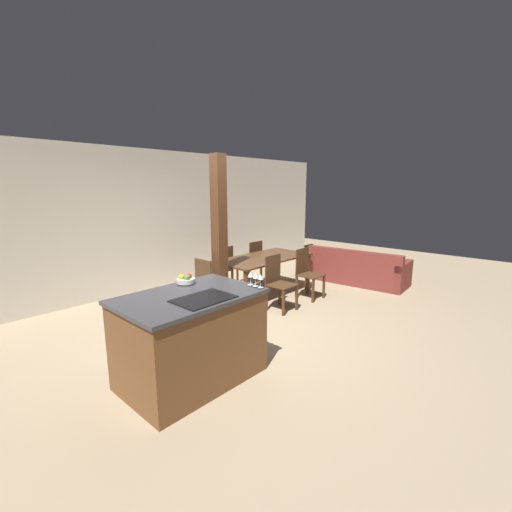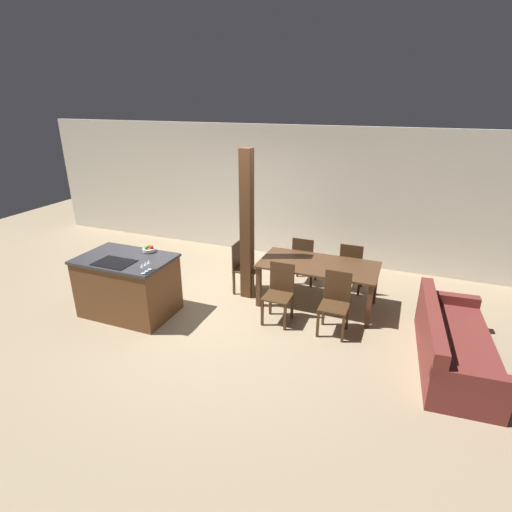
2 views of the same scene
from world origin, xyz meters
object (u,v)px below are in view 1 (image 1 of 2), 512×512
Objects in this scene: dining_table at (263,262)px; timber_post at (219,237)px; dining_chair_near_left at (278,282)px; dining_chair_near_right at (307,272)px; fruit_bowl at (186,280)px; dining_chair_far_left at (222,268)px; kitchen_island at (191,337)px; couch at (357,271)px; wine_glass_middle at (255,276)px; dining_chair_far_right at (252,261)px; wine_glass_far at (250,275)px; dining_chair_head_end at (209,285)px; wine_glass_near at (261,277)px.

timber_post reaches higher than dining_table.
dining_chair_near_left is 1.22m from timber_post.
fruit_bowl is at bearing -173.74° from dining_chair_near_right.
timber_post is (-0.76, -0.81, 0.77)m from dining_chair_far_left.
fruit_bowl is at bearing 58.51° from kitchen_island.
dining_chair_far_left reaches higher than couch.
dining_chair_near_left is at bearing 31.07° from wine_glass_middle.
dining_chair_far_left is at bearing 55.45° from wine_glass_middle.
dining_chair_far_right is (0.00, 1.38, 0.00)m from dining_chair_near_right.
kitchen_island reaches higher than dining_table.
dining_chair_near_left reaches higher than couch.
wine_glass_far reaches higher than dining_table.
fruit_bowl reaches higher than dining_chair_near_left.
timber_post is at bearing 46.93° from dining_chair_far_left.
dining_chair_far_left is at bearing 121.39° from dining_chair_near_right.
wine_glass_far is 1.85m from dining_chair_head_end.
timber_post is at bearing 60.82° from wine_glass_middle.
dining_chair_near_right is 1.38m from dining_chair_far_right.
couch is at bearing 5.24° from kitchen_island.
dining_chair_near_left is at bearing 16.17° from kitchen_island.
wine_glass_near is 4.17m from couch.
couch reaches higher than dining_table.
wine_glass_near reaches higher than dining_chair_near_left.
wine_glass_far reaches higher than dining_chair_far_right.
dining_chair_near_right is 1.86m from dining_chair_head_end.
timber_post is (0.13, -0.12, 0.77)m from dining_chair_head_end.
kitchen_island is at bearing -163.83° from dining_chair_near_left.
dining_chair_far_left is at bearing 90.00° from dining_chair_near_left.
kitchen_island is at bearing 42.00° from dining_chair_far_left.
wine_glass_far is at bearing -142.08° from dining_table.
dining_chair_far_right is at bearing 90.00° from dining_chair_near_right.
couch is at bearing 10.57° from wine_glass_middle.
wine_glass_far reaches higher than fruit_bowl.
dining_table is 2.07× the size of dining_chair_far_right.
kitchen_island is 3.71m from dining_chair_far_right.
wine_glass_far is 2.62m from dining_table.
dining_chair_near_right is 1.00× the size of dining_chair_far_left.
wine_glass_far is 0.07× the size of couch.
dining_chair_near_right is 1.58m from couch.
wine_glass_near is at bearing 44.63° from dining_chair_far_right.
couch is (2.39, -1.61, -0.21)m from dining_chair_far_left.
dining_chair_far_left is at bearing 121.39° from dining_table.
wine_glass_near is at bearing -147.02° from dining_chair_near_left.
timber_post is at bearing 26.94° from dining_chair_far_right.
wine_glass_far is 2.86m from dining_chair_far_left.
dining_chair_far_left is at bearing 46.93° from timber_post.
timber_post is (0.86, 1.54, 0.18)m from wine_glass_middle.
wine_glass_near is 2.72m from dining_table.
kitchen_island is 1.57× the size of dining_chair_far_right.
wine_glass_middle is at bearing -26.87° from kitchen_island.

